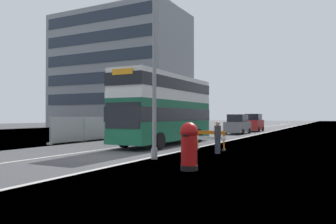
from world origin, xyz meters
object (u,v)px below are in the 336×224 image
car_oncoming_near (238,125)px  car_receding_mid (253,123)px  pedestrian_at_kerb (218,137)px  red_pillar_postbox (189,144)px  roadworks_barrier (210,138)px  double_decker_bus (166,108)px  lamppost_foreground (154,61)px

car_oncoming_near → car_receding_mid: size_ratio=1.15×
pedestrian_at_kerb → car_oncoming_near: bearing=102.8°
red_pillar_postbox → car_oncoming_near: size_ratio=0.38×
roadworks_barrier → car_oncoming_near: 18.54m
double_decker_bus → car_oncoming_near: double_decker_bus is taller
lamppost_foreground → car_receding_mid: (-2.50, 29.85, -3.41)m
red_pillar_postbox → pedestrian_at_kerb: 5.71m
double_decker_bus → car_receding_mid: bearing=88.2°
pedestrian_at_kerb → roadworks_barrier: bearing=123.0°
car_receding_mid → roadworks_barrier: bearing=-82.3°
double_decker_bus → car_receding_mid: size_ratio=2.69×
double_decker_bus → lamppost_foreground: bearing=-66.0°
car_oncoming_near → pedestrian_at_kerb: (4.45, -19.61, -0.16)m
red_pillar_postbox → car_receding_mid: bearing=99.2°
double_decker_bus → roadworks_barrier: (4.06, -2.22, -1.80)m
car_oncoming_near → pedestrian_at_kerb: size_ratio=2.68×
double_decker_bus → pedestrian_at_kerb: bearing=-36.1°
red_pillar_postbox → roadworks_barrier: 7.28m
lamppost_foreground → red_pillar_postbox: bearing=-38.4°
double_decker_bus → car_oncoming_near: size_ratio=2.34×
lamppost_foreground → car_oncoming_near: (-2.67, 23.14, -3.45)m
car_receding_mid → car_oncoming_near: bearing=-91.4°
roadworks_barrier → car_receding_mid: (-3.37, 24.91, 0.35)m
double_decker_bus → pedestrian_at_kerb: size_ratio=6.28×
car_receding_mid → pedestrian_at_kerb: car_receding_mid is taller
pedestrian_at_kerb → lamppost_foreground: bearing=-116.8°
roadworks_barrier → car_oncoming_near: bearing=101.0°
double_decker_bus → car_oncoming_near: (0.53, 15.98, -1.50)m
lamppost_foreground → roadworks_barrier: 6.27m
red_pillar_postbox → double_decker_bus: bearing=122.3°
car_oncoming_near → car_receding_mid: bearing=88.6°
lamppost_foreground → red_pillar_postbox: lamppost_foreground is taller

